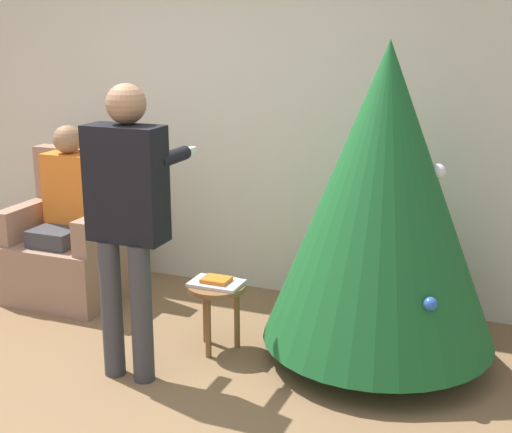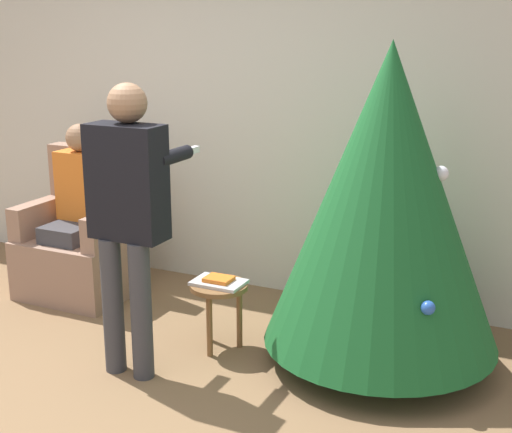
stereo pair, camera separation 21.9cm
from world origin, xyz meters
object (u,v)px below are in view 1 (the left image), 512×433
(christmas_tree, at_px, (383,196))
(side_stool, at_px, (217,296))
(armchair, at_px, (71,248))
(person_standing, at_px, (127,207))
(person_seated, at_px, (65,206))

(christmas_tree, height_order, side_stool, christmas_tree)
(christmas_tree, xyz_separation_m, armchair, (-2.29, 0.16, -0.63))
(christmas_tree, height_order, armchair, christmas_tree)
(armchair, distance_m, person_standing, 1.49)
(side_stool, bearing_deg, person_seated, 164.55)
(christmas_tree, xyz_separation_m, person_seated, (-2.29, 0.13, -0.31))
(christmas_tree, xyz_separation_m, side_stool, (-0.93, -0.25, -0.66))
(christmas_tree, xyz_separation_m, person_standing, (-1.24, -0.71, -0.01))
(person_standing, xyz_separation_m, side_stool, (0.31, 0.46, -0.64))
(armchair, bearing_deg, person_standing, -39.48)
(person_seated, bearing_deg, person_standing, -38.41)
(christmas_tree, height_order, person_standing, christmas_tree)
(armchair, xyz_separation_m, person_seated, (-0.00, -0.03, 0.32))
(person_seated, xyz_separation_m, person_standing, (1.05, -0.83, 0.30))
(christmas_tree, distance_m, person_standing, 1.43)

